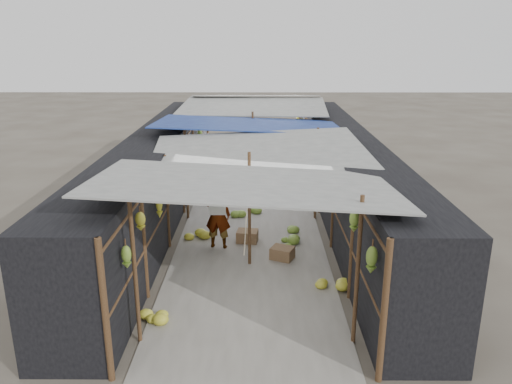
{
  "coord_description": "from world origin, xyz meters",
  "views": [
    {
      "loc": [
        0.2,
        -7.3,
        4.92
      ],
      "look_at": [
        0.14,
        4.5,
        1.25
      ],
      "focal_mm": 35.0,
      "sensor_mm": 36.0,
      "label": 1
    }
  ],
  "objects_px": {
    "vendor_elderly": "(218,215)",
    "shopper_blue": "(221,167)",
    "crate_near": "(247,236)",
    "black_basin": "(300,176)",
    "vendor_seated": "(285,174)"
  },
  "relations": [
    {
      "from": "vendor_seated",
      "to": "black_basin",
      "type": "bearing_deg",
      "value": 125.76
    },
    {
      "from": "crate_near",
      "to": "vendor_elderly",
      "type": "xyz_separation_m",
      "value": [
        -0.7,
        -0.34,
        0.7
      ]
    },
    {
      "from": "crate_near",
      "to": "vendor_elderly",
      "type": "distance_m",
      "value": 1.05
    },
    {
      "from": "black_basin",
      "to": "vendor_seated",
      "type": "bearing_deg",
      "value": -124.95
    },
    {
      "from": "shopper_blue",
      "to": "vendor_seated",
      "type": "distance_m",
      "value": 2.22
    },
    {
      "from": "black_basin",
      "to": "shopper_blue",
      "type": "xyz_separation_m",
      "value": [
        -2.76,
        -1.2,
        0.63
      ]
    },
    {
      "from": "black_basin",
      "to": "vendor_seated",
      "type": "height_order",
      "value": "vendor_seated"
    },
    {
      "from": "crate_near",
      "to": "shopper_blue",
      "type": "bearing_deg",
      "value": 108.9
    },
    {
      "from": "vendor_elderly",
      "to": "shopper_blue",
      "type": "xyz_separation_m",
      "value": [
        -0.28,
        5.03,
        -0.13
      ]
    },
    {
      "from": "black_basin",
      "to": "vendor_elderly",
      "type": "distance_m",
      "value": 6.75
    },
    {
      "from": "vendor_elderly",
      "to": "shopper_blue",
      "type": "relative_size",
      "value": 1.17
    },
    {
      "from": "shopper_blue",
      "to": "vendor_seated",
      "type": "xyz_separation_m",
      "value": [
        2.17,
        0.35,
        -0.33
      ]
    },
    {
      "from": "crate_near",
      "to": "vendor_elderly",
      "type": "relative_size",
      "value": 0.3
    },
    {
      "from": "crate_near",
      "to": "black_basin",
      "type": "distance_m",
      "value": 6.16
    },
    {
      "from": "shopper_blue",
      "to": "black_basin",
      "type": "bearing_deg",
      "value": -4.76
    }
  ]
}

